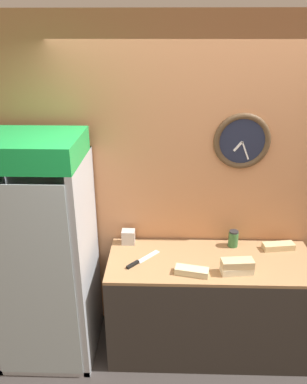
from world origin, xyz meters
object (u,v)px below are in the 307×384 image
Objects in this scene: sandwich_stack_bottom at (237,270)px; beverage_cooler at (43,240)px; napkin_dispenser at (128,237)px; sandwich_flat_left at (192,271)px; chefs_knife at (139,262)px; condiment_jar at (233,239)px; sandwich_stack_middle at (237,263)px; sandwich_flat_right at (278,246)px.

beverage_cooler is at bearing 173.25° from sandwich_stack_bottom.
napkin_dispenser is at bearing 154.36° from sandwich_stack_bottom.
sandwich_flat_left is 0.43m from chefs_knife.
beverage_cooler is at bearing -172.34° from condiment_jar.
beverage_cooler is at bearing 175.42° from chefs_knife.
napkin_dispenser is at bearing 19.33° from beverage_cooler.
chefs_knife is (-0.74, 0.12, -0.02)m from sandwich_stack_bottom.
sandwich_flat_left is (-0.34, -0.02, -0.00)m from sandwich_stack_bottom.
sandwich_stack_middle is at bearing 0.00° from sandwich_stack_bottom.
chefs_knife is at bearing -168.70° from sandwich_flat_right.
sandwich_flat_right reaches higher than sandwich_flat_left.
sandwich_flat_right is at bearing -2.79° from napkin_dispenser.
condiment_jar reaches higher than sandwich_stack_bottom.
sandwich_stack_bottom is at bearing -139.43° from sandwich_flat_right.
sandwich_flat_left is 0.55m from condiment_jar.
sandwich_flat_left is 0.97× the size of sandwich_flat_right.
sandwich_flat_left is 1.83× the size of condiment_jar.
sandwich_stack_bottom is at bearing -95.11° from condiment_jar.
beverage_cooler reaches higher than napkin_dispenser.
sandwich_stack_bottom is at bearing -25.64° from napkin_dispenser.
beverage_cooler is 6.76× the size of chefs_knife.
sandwich_flat_left is at bearing -153.49° from sandwich_flat_right.
chefs_knife is at bearing 171.05° from sandwich_stack_middle.
sandwich_flat_right is at bearing 40.57° from sandwich_stack_bottom.
sandwich_stack_bottom reaches higher than chefs_knife.
sandwich_stack_bottom is at bearing 4.06° from sandwich_flat_left.
chefs_knife is (-0.41, 0.14, -0.02)m from sandwich_flat_left.
sandwich_flat_right is at bearing 5.05° from beverage_cooler.
sandwich_flat_right is at bearing 11.30° from chefs_knife.
napkin_dispenser reaches higher than sandwich_stack_bottom.
beverage_cooler is 7.71× the size of sandwich_stack_middle.
sandwich_stack_bottom is 0.92× the size of sandwich_flat_right.
napkin_dispenser is (-1.25, 0.06, 0.03)m from sandwich_flat_right.
chefs_knife is at bearing -4.58° from beverage_cooler.
condiment_jar reaches higher than sandwich_stack_middle.
sandwich_stack_bottom is 0.88× the size of chefs_knife.
beverage_cooler is 1.92m from sandwich_flat_right.
sandwich_flat_left is at bearing -19.17° from chefs_knife.
napkin_dispenser is (-0.85, 0.41, 0.03)m from sandwich_stack_bottom.
condiment_jar is at bearing 84.89° from sandwich_stack_bottom.
beverage_cooler is at bearing 173.25° from sandwich_stack_middle.
condiment_jar is 1.19× the size of napkin_dispenser.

